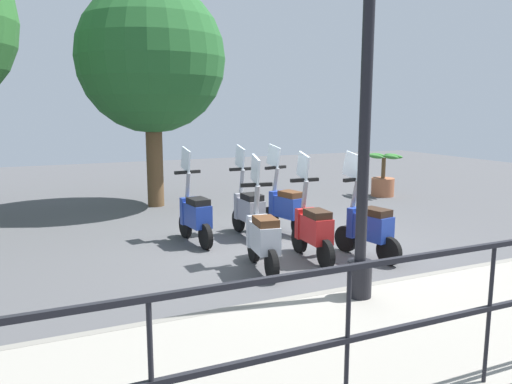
{
  "coord_description": "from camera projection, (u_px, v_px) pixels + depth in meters",
  "views": [
    {
      "loc": [
        -6.63,
        3.56,
        2.16
      ],
      "look_at": [
        0.2,
        0.5,
        0.9
      ],
      "focal_mm": 35.0,
      "sensor_mm": 36.0,
      "label": 1
    }
  ],
  "objects": [
    {
      "name": "ground_plane",
      "position": [
        291.0,
        249.0,
        7.76
      ],
      "size": [
        28.0,
        28.0,
        0.0
      ],
      "primitive_type": "plane",
      "color": "#4C4C4F"
    },
    {
      "name": "scooter_near_2",
      "position": [
        262.0,
        236.0,
        6.64
      ],
      "size": [
        1.23,
        0.45,
        1.54
      ],
      "rotation": [
        0.0,
        0.0,
        -0.14
      ],
      "color": "black",
      "rests_on": "ground_plane"
    },
    {
      "name": "scooter_far_0",
      "position": [
        285.0,
        206.0,
        8.66
      ],
      "size": [
        1.22,
        0.49,
        1.54
      ],
      "rotation": [
        0.0,
        0.0,
        0.21
      ],
      "color": "black",
      "rests_on": "ground_plane"
    },
    {
      "name": "scooter_far_2",
      "position": [
        195.0,
        214.0,
        8.01
      ],
      "size": [
        1.23,
        0.44,
        1.54
      ],
      "rotation": [
        0.0,
        0.0,
        0.1
      ],
      "color": "black",
      "rests_on": "ground_plane"
    },
    {
      "name": "scooter_far_1",
      "position": [
        248.0,
        209.0,
        8.41
      ],
      "size": [
        1.23,
        0.44,
        1.54
      ],
      "rotation": [
        0.0,
        0.0,
        0.03
      ],
      "color": "black",
      "rests_on": "ground_plane"
    },
    {
      "name": "lamp_post_near",
      "position": [
        366.0,
        98.0,
        5.05
      ],
      "size": [
        0.26,
        0.9,
        4.72
      ],
      "color": "black",
      "rests_on": "promenade_walkway"
    },
    {
      "name": "promenade_walkway",
      "position": [
        441.0,
        322.0,
        4.91
      ],
      "size": [
        2.2,
        20.0,
        0.15
      ],
      "color": "gray",
      "rests_on": "ground_plane"
    },
    {
      "name": "scooter_near_1",
      "position": [
        312.0,
        227.0,
        7.1
      ],
      "size": [
        1.23,
        0.44,
        1.54
      ],
      "rotation": [
        0.0,
        0.0,
        -0.06
      ],
      "color": "black",
      "rests_on": "ground_plane"
    },
    {
      "name": "potted_palm",
      "position": [
        383.0,
        178.0,
        12.36
      ],
      "size": [
        1.06,
        0.66,
        1.05
      ],
      "color": "#9E5B3D",
      "rests_on": "ground_plane"
    },
    {
      "name": "tree_distant",
      "position": [
        151.0,
        59.0,
        10.66
      ],
      "size": [
        3.18,
        3.18,
        4.81
      ],
      "color": "brown",
      "rests_on": "ground_plane"
    },
    {
      "name": "scooter_near_0",
      "position": [
        368.0,
        226.0,
        7.2
      ],
      "size": [
        1.22,
        0.49,
        1.54
      ],
      "rotation": [
        0.0,
        0.0,
        0.2
      ],
      "color": "black",
      "rests_on": "ground_plane"
    }
  ]
}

